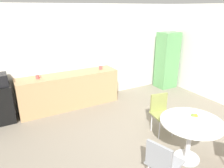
{
  "coord_description": "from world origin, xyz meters",
  "views": [
    {
      "loc": [
        -2.22,
        -2.35,
        2.5
      ],
      "look_at": [
        -0.15,
        1.35,
        0.95
      ],
      "focal_mm": 33.65,
      "sensor_mm": 36.0,
      "label": 1
    }
  ],
  "objects_px": {
    "chair_olive": "(161,109)",
    "fruit_bowl": "(194,118)",
    "mini_fridge": "(0,104)",
    "locker_cabinet": "(167,60)",
    "mug_green": "(38,77)",
    "round_table": "(191,129)",
    "mug_white": "(100,68)",
    "chair_gray": "(161,161)"
  },
  "relations": [
    {
      "from": "chair_olive",
      "to": "fruit_bowl",
      "type": "distance_m",
      "value": 0.95
    },
    {
      "from": "mini_fridge",
      "to": "chair_olive",
      "type": "height_order",
      "value": "mini_fridge"
    },
    {
      "from": "round_table",
      "to": "fruit_bowl",
      "type": "height_order",
      "value": "fruit_bowl"
    },
    {
      "from": "mini_fridge",
      "to": "locker_cabinet",
      "type": "distance_m",
      "value": 4.91
    },
    {
      "from": "locker_cabinet",
      "to": "mug_white",
      "type": "height_order",
      "value": "locker_cabinet"
    },
    {
      "from": "locker_cabinet",
      "to": "chair_gray",
      "type": "bearing_deg",
      "value": -133.58
    },
    {
      "from": "chair_gray",
      "to": "chair_olive",
      "type": "distance_m",
      "value": 1.59
    },
    {
      "from": "mini_fridge",
      "to": "locker_cabinet",
      "type": "relative_size",
      "value": 0.49
    },
    {
      "from": "round_table",
      "to": "locker_cabinet",
      "type": "bearing_deg",
      "value": 53.47
    },
    {
      "from": "round_table",
      "to": "chair_olive",
      "type": "height_order",
      "value": "chair_olive"
    },
    {
      "from": "locker_cabinet",
      "to": "chair_gray",
      "type": "xyz_separation_m",
      "value": [
        -3.04,
        -3.19,
        -0.37
      ]
    },
    {
      "from": "locker_cabinet",
      "to": "mug_green",
      "type": "bearing_deg",
      "value": 178.62
    },
    {
      "from": "round_table",
      "to": "mug_white",
      "type": "height_order",
      "value": "mug_white"
    },
    {
      "from": "round_table",
      "to": "chair_gray",
      "type": "bearing_deg",
      "value": -162.13
    },
    {
      "from": "locker_cabinet",
      "to": "mug_green",
      "type": "height_order",
      "value": "locker_cabinet"
    },
    {
      "from": "fruit_bowl",
      "to": "mug_white",
      "type": "bearing_deg",
      "value": 94.79
    },
    {
      "from": "locker_cabinet",
      "to": "round_table",
      "type": "bearing_deg",
      "value": -126.53
    },
    {
      "from": "mini_fridge",
      "to": "chair_olive",
      "type": "distance_m",
      "value": 3.58
    },
    {
      "from": "mini_fridge",
      "to": "chair_gray",
      "type": "xyz_separation_m",
      "value": [
        1.85,
        -3.29,
        0.08
      ]
    },
    {
      "from": "locker_cabinet",
      "to": "mug_white",
      "type": "bearing_deg",
      "value": 177.68
    },
    {
      "from": "mini_fridge",
      "to": "round_table",
      "type": "xyz_separation_m",
      "value": [
        2.73,
        -3.01,
        0.16
      ]
    },
    {
      "from": "fruit_bowl",
      "to": "mug_white",
      "type": "relative_size",
      "value": 1.95
    },
    {
      "from": "locker_cabinet",
      "to": "mug_green",
      "type": "relative_size",
      "value": 13.82
    },
    {
      "from": "mug_green",
      "to": "mini_fridge",
      "type": "bearing_deg",
      "value": 179.76
    },
    {
      "from": "round_table",
      "to": "chair_gray",
      "type": "xyz_separation_m",
      "value": [
        -0.88,
        -0.28,
        -0.07
      ]
    },
    {
      "from": "mug_white",
      "to": "mug_green",
      "type": "height_order",
      "value": "same"
    },
    {
      "from": "mini_fridge",
      "to": "mug_green",
      "type": "height_order",
      "value": "mug_green"
    },
    {
      "from": "mini_fridge",
      "to": "mug_green",
      "type": "distance_m",
      "value": 1.02
    },
    {
      "from": "round_table",
      "to": "chair_olive",
      "type": "xyz_separation_m",
      "value": [
        0.17,
        0.91,
        -0.07
      ]
    },
    {
      "from": "chair_gray",
      "to": "fruit_bowl",
      "type": "distance_m",
      "value": 1.03
    },
    {
      "from": "mini_fridge",
      "to": "locker_cabinet",
      "type": "bearing_deg",
      "value": -1.17
    },
    {
      "from": "mini_fridge",
      "to": "round_table",
      "type": "bearing_deg",
      "value": -47.74
    },
    {
      "from": "round_table",
      "to": "chair_gray",
      "type": "distance_m",
      "value": 0.93
    },
    {
      "from": "mug_white",
      "to": "mug_green",
      "type": "relative_size",
      "value": 1.0
    },
    {
      "from": "locker_cabinet",
      "to": "chair_gray",
      "type": "distance_m",
      "value": 4.42
    },
    {
      "from": "locker_cabinet",
      "to": "round_table",
      "type": "height_order",
      "value": "locker_cabinet"
    },
    {
      "from": "locker_cabinet",
      "to": "round_table",
      "type": "distance_m",
      "value": 3.63
    },
    {
      "from": "chair_olive",
      "to": "fruit_bowl",
      "type": "height_order",
      "value": "fruit_bowl"
    },
    {
      "from": "chair_olive",
      "to": "mug_white",
      "type": "xyz_separation_m",
      "value": [
        -0.35,
        2.09,
        0.43
      ]
    },
    {
      "from": "chair_olive",
      "to": "fruit_bowl",
      "type": "bearing_deg",
      "value": -96.25
    },
    {
      "from": "chair_olive",
      "to": "locker_cabinet",
      "type": "bearing_deg",
      "value": 45.08
    },
    {
      "from": "round_table",
      "to": "mug_white",
      "type": "distance_m",
      "value": 3.03
    }
  ]
}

